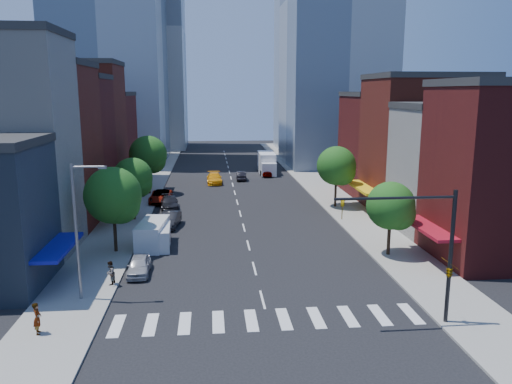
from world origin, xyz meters
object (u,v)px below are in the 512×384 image
(pedestrian_far, at_px, (110,273))
(cargo_van_near, at_px, (152,234))
(pedestrian_near, at_px, (37,318))
(traffic_car_far, at_px, (267,172))
(cargo_van_far, at_px, (160,237))
(taxi, at_px, (214,178))
(parked_car_second, at_px, (170,220))
(parked_car_rear, at_px, (170,203))
(traffic_car_oncoming, at_px, (241,176))
(parked_car_third, at_px, (161,196))
(box_truck, at_px, (267,164))
(parked_car_front, at_px, (139,265))

(pedestrian_far, bearing_deg, cargo_van_near, -179.78)
(pedestrian_near, bearing_deg, traffic_car_far, -32.05)
(cargo_van_far, xyz_separation_m, taxi, (5.16, 31.21, -0.16))
(cargo_van_near, distance_m, pedestrian_near, 16.93)
(cargo_van_far, bearing_deg, pedestrian_near, -111.37)
(parked_car_second, relative_size, cargo_van_near, 0.84)
(parked_car_rear, height_order, traffic_car_oncoming, parked_car_rear)
(parked_car_third, xyz_separation_m, pedestrian_far, (-1.00, -27.36, 0.22))
(parked_car_second, xyz_separation_m, traffic_car_oncoming, (9.00, 26.97, -0.08))
(taxi, xyz_separation_m, traffic_car_far, (8.58, 5.66, -0.11))
(parked_car_second, xyz_separation_m, taxi, (4.80, 24.35, 0.01))
(taxi, height_order, pedestrian_near, pedestrian_near)
(box_truck, bearing_deg, pedestrian_far, -107.79)
(traffic_car_far, height_order, pedestrian_near, pedestrian_near)
(cargo_van_far, distance_m, pedestrian_far, 9.19)
(parked_car_rear, distance_m, taxi, 17.15)
(pedestrian_far, bearing_deg, taxi, -178.74)
(parked_car_front, height_order, parked_car_rear, parked_car_rear)
(pedestrian_near, bearing_deg, box_truck, -31.38)
(cargo_van_far, bearing_deg, taxi, 77.66)
(parked_car_rear, distance_m, traffic_car_oncoming, 21.20)
(traffic_car_oncoming, xyz_separation_m, pedestrian_far, (-12.00, -42.63, 0.30))
(cargo_van_near, height_order, taxi, cargo_van_near)
(pedestrian_near, height_order, pedestrian_far, pedestrian_near)
(pedestrian_far, bearing_deg, box_truck, 173.33)
(cargo_van_far, distance_m, traffic_car_far, 39.35)
(cargo_van_near, bearing_deg, pedestrian_far, -96.15)
(traffic_car_far, height_order, pedestrian_far, pedestrian_far)
(cargo_van_near, distance_m, cargo_van_far, 0.79)
(box_truck, distance_m, pedestrian_near, 59.25)
(cargo_van_far, height_order, box_truck, box_truck)
(parked_car_third, relative_size, cargo_van_near, 1.00)
(taxi, relative_size, traffic_car_far, 1.37)
(parked_car_front, distance_m, pedestrian_far, 2.85)
(taxi, xyz_separation_m, pedestrian_near, (-10.47, -47.15, 0.29))
(parked_car_rear, distance_m, cargo_van_near, 14.62)
(cargo_van_near, xyz_separation_m, traffic_car_far, (14.42, 36.52, -0.46))
(parked_car_second, height_order, parked_car_third, parked_car_third)
(parked_car_front, bearing_deg, parked_car_third, 90.34)
(traffic_car_far, bearing_deg, parked_car_front, 72.89)
(parked_car_front, height_order, box_truck, box_truck)
(traffic_car_oncoming, xyz_separation_m, pedestrian_near, (-14.67, -49.77, 0.38))
(box_truck, bearing_deg, parked_car_third, -125.13)
(parked_car_rear, height_order, cargo_van_near, cargo_van_near)
(cargo_van_far, xyz_separation_m, box_truck, (14.14, 40.03, 0.69))
(cargo_van_far, height_order, pedestrian_far, cargo_van_far)
(cargo_van_near, height_order, pedestrian_far, cargo_van_near)
(parked_car_front, relative_size, pedestrian_far, 2.37)
(traffic_car_oncoming, relative_size, pedestrian_near, 2.28)
(parked_car_second, bearing_deg, box_truck, 74.46)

